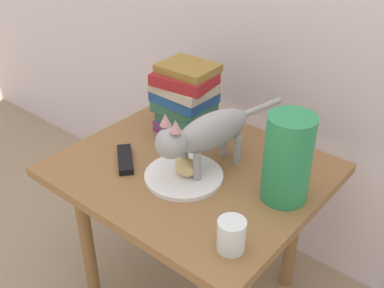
{
  "coord_description": "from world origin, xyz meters",
  "views": [
    {
      "loc": [
        0.75,
        -0.9,
        1.36
      ],
      "look_at": [
        0.0,
        0.0,
        0.64
      ],
      "focal_mm": 43.15,
      "sensor_mm": 36.0,
      "label": 1
    }
  ],
  "objects_px": {
    "bread_roll": "(185,167)",
    "tv_remote": "(125,159)",
    "plate": "(184,176)",
    "green_vase": "(288,159)",
    "book_stack": "(186,100)",
    "side_table": "(192,185)",
    "candle_jar": "(231,237)",
    "cat": "(205,134)"
  },
  "relations": [
    {
      "from": "bread_roll",
      "to": "candle_jar",
      "type": "xyz_separation_m",
      "value": [
        0.27,
        -0.15,
        -0.0
      ]
    },
    {
      "from": "plate",
      "to": "bread_roll",
      "type": "bearing_deg",
      "value": 63.57
    },
    {
      "from": "book_stack",
      "to": "tv_remote",
      "type": "xyz_separation_m",
      "value": [
        -0.03,
        -0.26,
        -0.11
      ]
    },
    {
      "from": "bread_roll",
      "to": "tv_remote",
      "type": "bearing_deg",
      "value": -164.09
    },
    {
      "from": "side_table",
      "to": "bread_roll",
      "type": "bearing_deg",
      "value": -68.18
    },
    {
      "from": "candle_jar",
      "to": "bread_roll",
      "type": "bearing_deg",
      "value": 150.62
    },
    {
      "from": "side_table",
      "to": "plate",
      "type": "relative_size",
      "value": 3.31
    },
    {
      "from": "plate",
      "to": "tv_remote",
      "type": "relative_size",
      "value": 1.56
    },
    {
      "from": "candle_jar",
      "to": "tv_remote",
      "type": "height_order",
      "value": "candle_jar"
    },
    {
      "from": "plate",
      "to": "book_stack",
      "type": "distance_m",
      "value": 0.29
    },
    {
      "from": "side_table",
      "to": "green_vase",
      "type": "bearing_deg",
      "value": 8.99
    },
    {
      "from": "plate",
      "to": "bread_roll",
      "type": "distance_m",
      "value": 0.03
    },
    {
      "from": "book_stack",
      "to": "candle_jar",
      "type": "xyz_separation_m",
      "value": [
        0.45,
        -0.36,
        -0.09
      ]
    },
    {
      "from": "candle_jar",
      "to": "tv_remote",
      "type": "relative_size",
      "value": 0.57
    },
    {
      "from": "plate",
      "to": "green_vase",
      "type": "relative_size",
      "value": 0.92
    },
    {
      "from": "plate",
      "to": "side_table",
      "type": "bearing_deg",
      "value": 108.29
    },
    {
      "from": "bread_roll",
      "to": "book_stack",
      "type": "height_order",
      "value": "book_stack"
    },
    {
      "from": "plate",
      "to": "bread_roll",
      "type": "relative_size",
      "value": 2.93
    },
    {
      "from": "tv_remote",
      "to": "green_vase",
      "type": "bearing_deg",
      "value": 59.55
    },
    {
      "from": "green_vase",
      "to": "tv_remote",
      "type": "xyz_separation_m",
      "value": [
        -0.47,
        -0.16,
        -0.12
      ]
    },
    {
      "from": "candle_jar",
      "to": "book_stack",
      "type": "bearing_deg",
      "value": 141.2
    },
    {
      "from": "green_vase",
      "to": "candle_jar",
      "type": "distance_m",
      "value": 0.27
    },
    {
      "from": "side_table",
      "to": "bread_roll",
      "type": "xyz_separation_m",
      "value": [
        0.02,
        -0.06,
        0.11
      ]
    },
    {
      "from": "green_vase",
      "to": "bread_roll",
      "type": "bearing_deg",
      "value": -158.73
    },
    {
      "from": "side_table",
      "to": "bread_roll",
      "type": "distance_m",
      "value": 0.13
    },
    {
      "from": "bread_roll",
      "to": "tv_remote",
      "type": "relative_size",
      "value": 0.53
    },
    {
      "from": "book_stack",
      "to": "candle_jar",
      "type": "height_order",
      "value": "book_stack"
    },
    {
      "from": "bread_roll",
      "to": "book_stack",
      "type": "xyz_separation_m",
      "value": [
        -0.17,
        0.2,
        0.09
      ]
    },
    {
      "from": "side_table",
      "to": "book_stack",
      "type": "xyz_separation_m",
      "value": [
        -0.15,
        0.15,
        0.2
      ]
    },
    {
      "from": "cat",
      "to": "candle_jar",
      "type": "height_order",
      "value": "cat"
    },
    {
      "from": "cat",
      "to": "book_stack",
      "type": "relative_size",
      "value": 1.9
    },
    {
      "from": "green_vase",
      "to": "candle_jar",
      "type": "height_order",
      "value": "green_vase"
    },
    {
      "from": "side_table",
      "to": "green_vase",
      "type": "relative_size",
      "value": 3.06
    },
    {
      "from": "plate",
      "to": "green_vase",
      "type": "bearing_deg",
      "value": 22.0
    },
    {
      "from": "bread_roll",
      "to": "green_vase",
      "type": "height_order",
      "value": "green_vase"
    },
    {
      "from": "plate",
      "to": "green_vase",
      "type": "height_order",
      "value": "green_vase"
    },
    {
      "from": "plate",
      "to": "cat",
      "type": "xyz_separation_m",
      "value": [
        0.03,
        0.07,
        0.13
      ]
    },
    {
      "from": "candle_jar",
      "to": "cat",
      "type": "bearing_deg",
      "value": 139.19
    },
    {
      "from": "bread_roll",
      "to": "side_table",
      "type": "bearing_deg",
      "value": 111.82
    },
    {
      "from": "book_stack",
      "to": "tv_remote",
      "type": "relative_size",
      "value": 1.66
    },
    {
      "from": "cat",
      "to": "tv_remote",
      "type": "height_order",
      "value": "cat"
    },
    {
      "from": "cat",
      "to": "tv_remote",
      "type": "distance_m",
      "value": 0.28
    }
  ]
}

